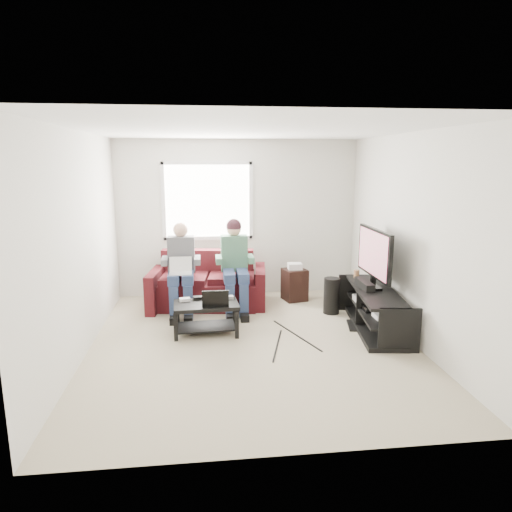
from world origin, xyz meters
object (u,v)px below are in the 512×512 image
object	(u,v)px
coffee_table	(206,311)
tv	(374,255)
sofa	(209,286)
tv_stand	(374,311)
subwoofer	(332,296)
end_table	(295,284)

from	to	relation	value
coffee_table	tv	world-z (taller)	tv
coffee_table	tv	distance (m)	2.37
sofa	tv	distance (m)	2.62
sofa	coffee_table	bearing A→B (deg)	-92.27
tv_stand	subwoofer	xyz separation A→B (m)	(-0.40, 0.70, 0.02)
sofa	tv_stand	bearing A→B (deg)	-30.40
sofa	tv	bearing A→B (deg)	-28.47
sofa	end_table	distance (m)	1.41
sofa	end_table	size ratio (longest dim) A/B	3.06
sofa	tv	xyz separation A→B (m)	(2.22, -1.20, 0.70)
tv_stand	subwoofer	distance (m)	0.81
subwoofer	sofa	bearing A→B (deg)	161.74
tv_stand	subwoofer	world-z (taller)	tv_stand
coffee_table	sofa	bearing A→B (deg)	87.73
sofa	subwoofer	bearing A→B (deg)	-18.26
coffee_table	end_table	xyz separation A→B (m)	(1.46, 1.33, -0.03)
end_table	tv	bearing A→B (deg)	-58.48
end_table	sofa	bearing A→B (deg)	-175.11
subwoofer	end_table	xyz separation A→B (m)	(-0.42, 0.72, 0.01)
subwoofer	end_table	distance (m)	0.83
tv_stand	tv	distance (m)	0.77
tv_stand	coffee_table	bearing A→B (deg)	177.59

